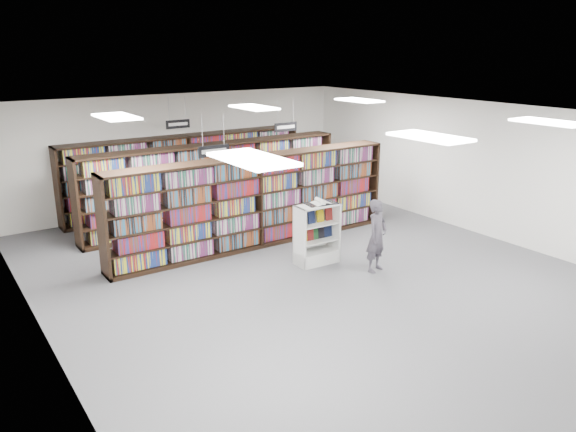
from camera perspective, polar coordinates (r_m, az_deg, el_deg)
floor at (r=11.52m, az=1.92°, el=-5.74°), size 12.00×12.00×0.00m
ceiling at (r=10.71m, az=2.09°, el=10.28°), size 10.00×12.00×0.10m
wall_back at (r=16.13m, az=-10.72°, el=6.47°), size 10.00×0.10×3.20m
wall_left at (r=9.13m, az=-24.32°, el=-2.72°), size 0.10×12.00×3.20m
wall_right at (r=14.46m, az=18.30°, el=4.73°), size 0.10×12.00×3.20m
bookshelf_row_near at (r=12.76m, az=-3.32°, el=1.49°), size 7.00×0.60×2.10m
bookshelf_row_mid at (r=14.47m, az=-7.40°, el=3.22°), size 7.00×0.60×2.10m
bookshelf_row_far at (r=15.97m, az=-10.18°, el=4.38°), size 7.00×0.60×2.10m
aisle_sign_left at (r=10.88m, az=-7.54°, el=6.68°), size 0.65×0.02×0.80m
aisle_sign_right at (r=14.09m, az=-0.24°, el=9.12°), size 0.65×0.02×0.80m
aisle_sign_center at (r=14.89m, az=-11.12°, el=9.23°), size 0.65×0.02×0.80m
troffer_front_left at (r=6.60m, az=-3.64°, el=5.79°), size 0.60×1.20×0.04m
troffer_front_center at (r=8.50m, az=14.20°, el=7.80°), size 0.60×1.20×0.04m
troffer_front_right at (r=10.91m, az=24.96°, el=8.65°), size 0.60×1.20×0.04m
troffer_back_left at (r=11.16m, az=-17.03°, el=9.62°), size 0.60×1.20×0.04m
troffer_back_center at (r=12.38m, az=-3.48°, el=10.95°), size 0.60×1.20×0.04m
troffer_back_right at (r=14.14m, az=7.24°, el=11.58°), size 0.60×1.20×0.04m
endcap_display at (r=11.89m, az=2.84°, el=-2.71°), size 0.94×0.49×1.29m
open_book at (r=11.68m, az=3.35°, el=1.40°), size 0.71×0.47×0.13m
shopper at (r=11.50m, az=9.02°, el=-1.99°), size 0.63×0.51×1.50m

